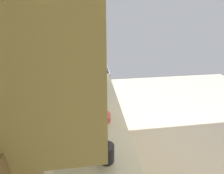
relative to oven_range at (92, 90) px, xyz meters
name	(u,v)px	position (x,y,z in m)	size (l,w,h in m)	color
ground_plane	(174,158)	(-1.46, -1.11, -0.47)	(6.26, 6.26, 0.00)	beige
wall_back	(55,74)	(-1.46, 0.38, 0.90)	(4.03, 0.12, 2.74)	beige
counter_run	(96,167)	(-1.86, 0.01, -0.01)	(3.12, 0.65, 0.92)	tan
upper_cabinets	(70,28)	(-1.86, 0.15, 1.38)	(1.75, 0.35, 0.75)	tan
oven_range	(92,90)	(0.00, 0.00, 0.00)	(0.60, 0.66, 1.10)	#B7BABF
microwave	(90,83)	(-0.98, 0.03, 0.58)	(0.49, 0.37, 0.27)	#B7BABF
bowl	(101,117)	(-1.68, -0.07, 0.48)	(0.19, 0.19, 0.07)	#D84C47
kettle	(107,153)	(-2.20, -0.07, 0.52)	(0.16, 0.12, 0.17)	black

